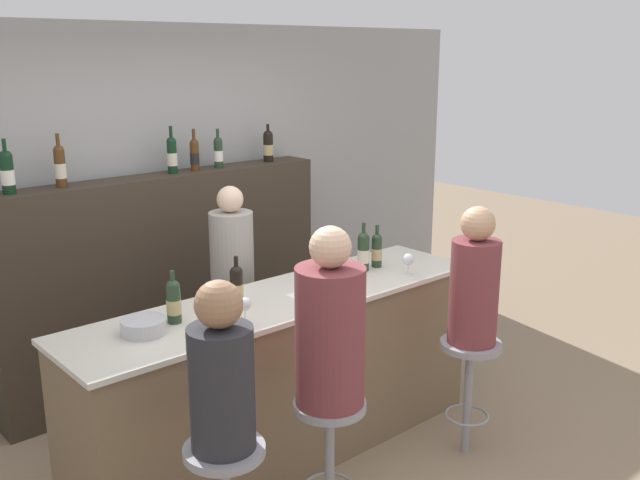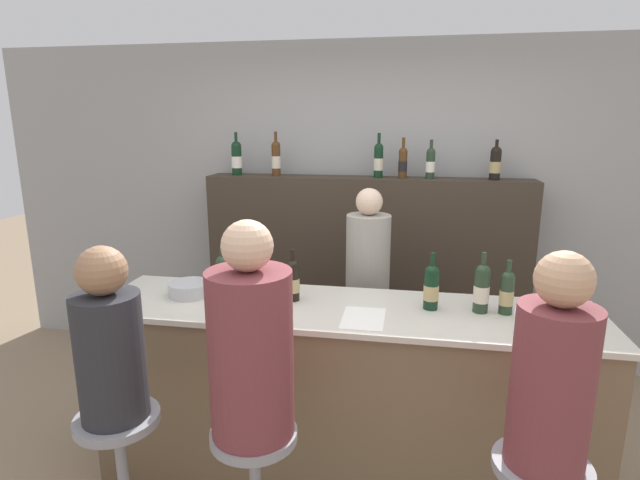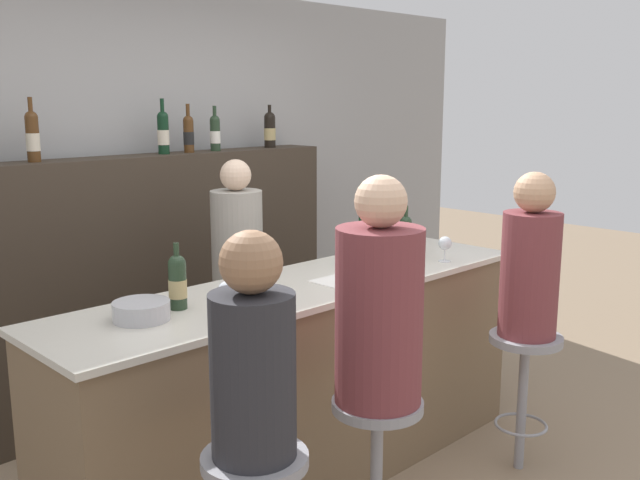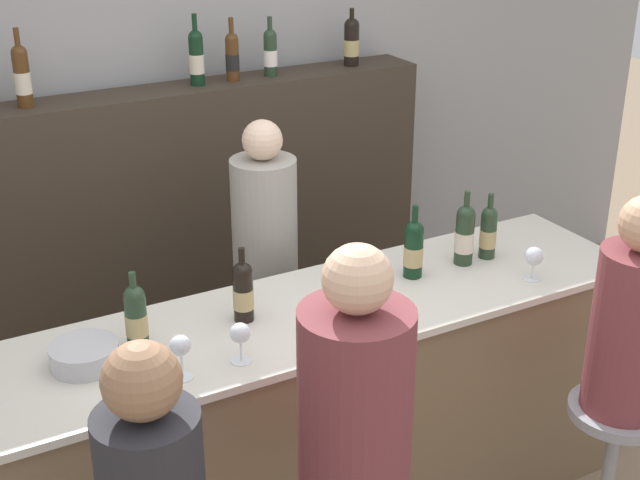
% 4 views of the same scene
% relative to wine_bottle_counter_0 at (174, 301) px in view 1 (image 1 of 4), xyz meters
% --- Properties ---
extents(ground_plane, '(16.00, 16.00, 0.00)m').
position_rel_wine_bottle_counter_0_xyz_m(ground_plane, '(0.68, -0.37, -1.14)').
color(ground_plane, '#8C755B').
extents(wall_back, '(6.40, 0.05, 2.60)m').
position_rel_wine_bottle_counter_0_xyz_m(wall_back, '(0.68, 1.52, 0.16)').
color(wall_back, '#9E9E9E').
rests_on(wall_back, ground_plane).
extents(bar_counter, '(2.66, 0.66, 1.02)m').
position_rel_wine_bottle_counter_0_xyz_m(bar_counter, '(0.68, -0.06, -0.63)').
color(bar_counter, brown).
rests_on(bar_counter, ground_plane).
extents(back_bar_cabinet, '(2.49, 0.28, 1.56)m').
position_rel_wine_bottle_counter_0_xyz_m(back_bar_cabinet, '(0.68, 1.29, -0.36)').
color(back_bar_cabinet, '#382D23').
rests_on(back_bar_cabinet, ground_plane).
extents(wine_bottle_counter_0, '(0.08, 0.08, 0.28)m').
position_rel_wine_bottle_counter_0_xyz_m(wine_bottle_counter_0, '(0.00, 0.00, 0.00)').
color(wine_bottle_counter_0, '#233823').
rests_on(wine_bottle_counter_0, bar_counter).
extents(wine_bottle_counter_1, '(0.08, 0.08, 0.29)m').
position_rel_wine_bottle_counter_0_xyz_m(wine_bottle_counter_1, '(0.40, -0.00, -0.00)').
color(wine_bottle_counter_1, black).
rests_on(wine_bottle_counter_1, bar_counter).
extents(wine_bottle_counter_2, '(0.08, 0.08, 0.30)m').
position_rel_wine_bottle_counter_0_xyz_m(wine_bottle_counter_2, '(1.14, -0.00, 0.00)').
color(wine_bottle_counter_2, black).
rests_on(wine_bottle_counter_2, bar_counter).
extents(wine_bottle_counter_3, '(0.08, 0.08, 0.32)m').
position_rel_wine_bottle_counter_0_xyz_m(wine_bottle_counter_3, '(1.39, 0.00, 0.01)').
color(wine_bottle_counter_3, '#233823').
rests_on(wine_bottle_counter_3, bar_counter).
extents(wine_bottle_counter_4, '(0.07, 0.07, 0.28)m').
position_rel_wine_bottle_counter_0_xyz_m(wine_bottle_counter_4, '(1.51, -0.00, -0.00)').
color(wine_bottle_counter_4, '#233823').
rests_on(wine_bottle_counter_4, bar_counter).
extents(wine_bottle_backbar_0, '(0.08, 0.08, 0.34)m').
position_rel_wine_bottle_counter_0_xyz_m(wine_bottle_backbar_0, '(-0.35, 1.29, 0.56)').
color(wine_bottle_backbar_0, black).
rests_on(wine_bottle_backbar_0, back_bar_cabinet).
extents(wine_bottle_backbar_1, '(0.07, 0.07, 0.34)m').
position_rel_wine_bottle_counter_0_xyz_m(wine_bottle_backbar_1, '(-0.03, 1.29, 0.56)').
color(wine_bottle_backbar_1, '#4C2D14').
rests_on(wine_bottle_backbar_1, back_bar_cabinet).
extents(wine_bottle_backbar_2, '(0.07, 0.07, 0.33)m').
position_rel_wine_bottle_counter_0_xyz_m(wine_bottle_backbar_2, '(0.77, 1.29, 0.56)').
color(wine_bottle_backbar_2, black).
rests_on(wine_bottle_backbar_2, back_bar_cabinet).
extents(wine_bottle_backbar_3, '(0.07, 0.07, 0.30)m').
position_rel_wine_bottle_counter_0_xyz_m(wine_bottle_backbar_3, '(0.95, 1.29, 0.54)').
color(wine_bottle_backbar_3, '#4C2D14').
rests_on(wine_bottle_backbar_3, back_bar_cabinet).
extents(wine_bottle_backbar_4, '(0.07, 0.07, 0.29)m').
position_rel_wine_bottle_counter_0_xyz_m(wine_bottle_backbar_4, '(1.15, 1.29, 0.54)').
color(wine_bottle_backbar_4, '#233823').
rests_on(wine_bottle_backbar_4, back_bar_cabinet).
extents(wine_bottle_backbar_5, '(0.08, 0.08, 0.29)m').
position_rel_wine_bottle_counter_0_xyz_m(wine_bottle_backbar_5, '(1.61, 1.29, 0.55)').
color(wine_bottle_backbar_5, black).
rests_on(wine_bottle_backbar_5, back_bar_cabinet).
extents(wine_glass_0, '(0.07, 0.07, 0.16)m').
position_rel_wine_bottle_counter_0_xyz_m(wine_glass_0, '(0.06, -0.26, -0.01)').
color(wine_glass_0, silver).
rests_on(wine_glass_0, bar_counter).
extents(wine_glass_1, '(0.07, 0.07, 0.14)m').
position_rel_wine_bottle_counter_0_xyz_m(wine_glass_1, '(0.27, -0.26, -0.02)').
color(wine_glass_1, silver).
rests_on(wine_glass_1, bar_counter).
extents(wine_glass_2, '(0.07, 0.07, 0.14)m').
position_rel_wine_bottle_counter_0_xyz_m(wine_glass_2, '(1.54, -0.26, -0.02)').
color(wine_glass_2, silver).
rests_on(wine_glass_2, bar_counter).
extents(metal_bowl, '(0.23, 0.23, 0.08)m').
position_rel_wine_bottle_counter_0_xyz_m(metal_bowl, '(-0.19, -0.03, -0.08)').
color(metal_bowl, '#B7B7BC').
rests_on(metal_bowl, bar_counter).
extents(tasting_menu, '(0.21, 0.30, 0.00)m').
position_rel_wine_bottle_counter_0_xyz_m(tasting_menu, '(0.81, -0.20, -0.12)').
color(tasting_menu, white).
rests_on(tasting_menu, bar_counter).
extents(bar_stool_left, '(0.37, 0.37, 0.73)m').
position_rel_wine_bottle_counter_0_xyz_m(bar_stool_left, '(-0.22, -0.77, -0.58)').
color(bar_stool_left, gray).
rests_on(bar_stool_left, ground_plane).
extents(guest_seated_left, '(0.28, 0.28, 0.77)m').
position_rel_wine_bottle_counter_0_xyz_m(guest_seated_left, '(-0.22, -0.77, -0.07)').
color(guest_seated_left, '#28282D').
rests_on(guest_seated_left, bar_stool_left).
extents(bar_stool_middle, '(0.37, 0.37, 0.73)m').
position_rel_wine_bottle_counter_0_xyz_m(bar_stool_middle, '(0.41, -0.77, -0.58)').
color(bar_stool_middle, gray).
rests_on(bar_stool_middle, ground_plane).
extents(guest_seated_middle, '(0.34, 0.34, 0.90)m').
position_rel_wine_bottle_counter_0_xyz_m(guest_seated_middle, '(0.41, -0.77, -0.03)').
color(guest_seated_middle, brown).
rests_on(guest_seated_middle, bar_stool_middle).
extents(bar_stool_right, '(0.37, 0.37, 0.73)m').
position_rel_wine_bottle_counter_0_xyz_m(bar_stool_right, '(1.54, -0.77, -0.58)').
color(bar_stool_right, gray).
rests_on(bar_stool_right, ground_plane).
extents(guest_seated_right, '(0.29, 0.29, 0.83)m').
position_rel_wine_bottle_counter_0_xyz_m(guest_seated_right, '(1.54, -0.77, -0.05)').
color(guest_seated_right, brown).
rests_on(guest_seated_right, bar_stool_right).
extents(bartender, '(0.28, 0.28, 1.58)m').
position_rel_wine_bottle_counter_0_xyz_m(bartender, '(0.76, 0.58, -0.41)').
color(bartender, gray).
rests_on(bartender, ground_plane).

